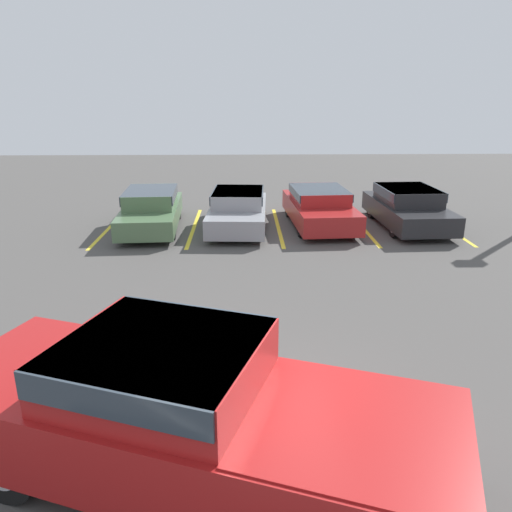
% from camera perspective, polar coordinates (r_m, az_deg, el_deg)
% --- Properties ---
extents(ground_plane, '(60.00, 60.00, 0.00)m').
position_cam_1_polar(ground_plane, '(6.95, -1.36, -19.49)').
color(ground_plane, '#4C4947').
extents(stall_stripe_a, '(0.12, 4.95, 0.01)m').
position_cam_1_polar(stall_stripe_a, '(17.06, -16.40, 3.14)').
color(stall_stripe_a, yellow).
rests_on(stall_stripe_a, ground_plane).
extents(stall_stripe_b, '(0.12, 4.95, 0.01)m').
position_cam_1_polar(stall_stripe_b, '(16.56, -7.09, 3.31)').
color(stall_stripe_b, yellow).
rests_on(stall_stripe_b, ground_plane).
extents(stall_stripe_c, '(0.12, 4.95, 0.01)m').
position_cam_1_polar(stall_stripe_c, '(16.52, 2.53, 3.40)').
color(stall_stripe_c, yellow).
rests_on(stall_stripe_c, ground_plane).
extents(stall_stripe_d, '(0.12, 4.95, 0.01)m').
position_cam_1_polar(stall_stripe_d, '(16.94, 11.93, 3.39)').
color(stall_stripe_d, yellow).
rests_on(stall_stripe_d, ground_plane).
extents(stall_stripe_e, '(0.12, 4.95, 0.01)m').
position_cam_1_polar(stall_stripe_e, '(17.79, 20.66, 3.31)').
color(stall_stripe_e, yellow).
rests_on(stall_stripe_e, ground_plane).
extents(pickup_truck, '(6.25, 3.97, 1.71)m').
position_cam_1_polar(pickup_truck, '(5.84, -7.58, -17.46)').
color(pickup_truck, '#A51919').
rests_on(pickup_truck, ground_plane).
extents(parked_sedan_a, '(1.95, 4.51, 1.26)m').
position_cam_1_polar(parked_sedan_a, '(16.47, -11.89, 5.36)').
color(parked_sedan_a, '#4C6B47').
rests_on(parked_sedan_a, ground_plane).
extents(parked_sedan_b, '(1.98, 4.36, 1.22)m').
position_cam_1_polar(parked_sedan_b, '(16.21, -2.04, 5.46)').
color(parked_sedan_b, gray).
rests_on(parked_sedan_b, ground_plane).
extents(parked_sedan_c, '(2.10, 4.49, 1.23)m').
position_cam_1_polar(parked_sedan_c, '(16.64, 7.24, 5.69)').
color(parked_sedan_c, maroon).
rests_on(parked_sedan_c, ground_plane).
extents(parked_sedan_d, '(2.02, 4.34, 1.28)m').
position_cam_1_polar(parked_sedan_d, '(17.13, 16.94, 5.49)').
color(parked_sedan_d, '#232326').
rests_on(parked_sedan_d, ground_plane).
extents(wheel_stop_curb, '(1.75, 0.20, 0.14)m').
position_cam_1_polar(wheel_stop_curb, '(19.35, -2.28, 5.83)').
color(wheel_stop_curb, '#B7B2A8').
rests_on(wheel_stop_curb, ground_plane).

